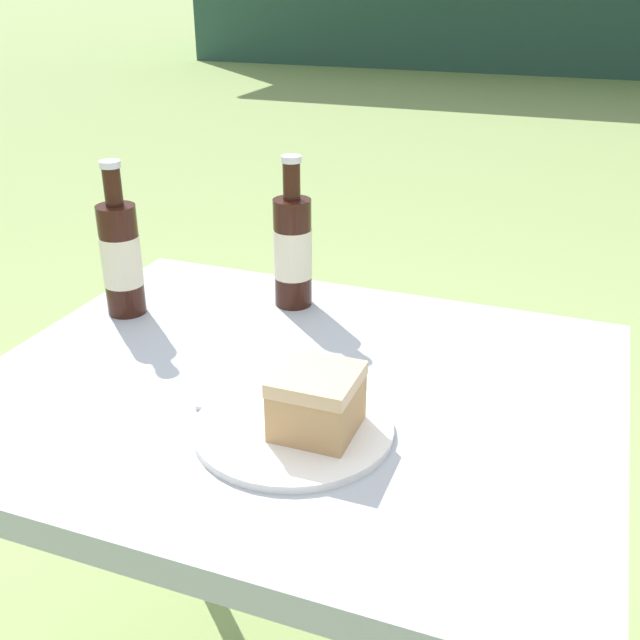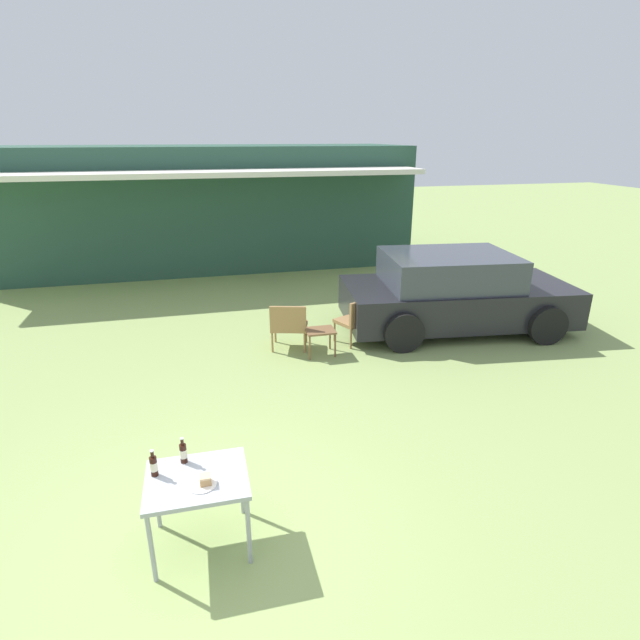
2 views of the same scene
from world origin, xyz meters
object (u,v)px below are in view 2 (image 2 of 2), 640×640
garden_side_table (320,333)px  cake_on_plate (204,482)px  patio_table (197,485)px  wicker_chair_cushioned (289,324)px  cola_bottle_near (183,453)px  wicker_chair_plain (358,318)px  parked_car (454,293)px  cola_bottle_far (154,466)px

garden_side_table → cake_on_plate: bearing=-116.8°
patio_table → cake_on_plate: bearing=-60.7°
patio_table → wicker_chair_cushioned: bearing=69.2°
cola_bottle_near → wicker_chair_cushioned: bearing=66.8°
wicker_chair_plain → cola_bottle_near: 4.78m
wicker_chair_cushioned → cake_on_plate: (-1.49, -4.19, 0.29)m
wicker_chair_cushioned → parked_car: bearing=-159.5°
garden_side_table → cola_bottle_far: 4.33m
wicker_chair_plain → cola_bottle_far: 5.03m
cake_on_plate → patio_table: bearing=119.3°
patio_table → cake_on_plate: size_ratio=3.50×
wicker_chair_plain → cake_on_plate: bearing=32.4°
parked_car → cola_bottle_near: parked_car is taller
parked_car → cola_bottle_far: (-5.04, -4.22, 0.12)m
garden_side_table → patio_table: bearing=-118.2°
cola_bottle_near → cola_bottle_far: same height
cake_on_plate → cola_bottle_near: bearing=114.8°
cake_on_plate → cola_bottle_far: 0.47m
cake_on_plate → cola_bottle_far: (-0.40, 0.22, 0.07)m
patio_table → cola_bottle_far: bearing=161.2°
cola_bottle_far → wicker_chair_cushioned: bearing=64.5°
garden_side_table → cake_on_plate: size_ratio=1.95×
parked_car → cola_bottle_far: bearing=-133.6°
parked_car → wicker_chair_cushioned: 3.17m
garden_side_table → cola_bottle_near: cola_bottle_near is taller
cake_on_plate → cola_bottle_near: size_ratio=0.98×
cake_on_plate → wicker_chair_cushioned: bearing=70.4°
wicker_chair_plain → parked_car: bearing=163.3°
patio_table → cola_bottle_near: size_ratio=3.43×
cola_bottle_far → cola_bottle_near: bearing=27.7°
cola_bottle_near → garden_side_table: bearing=59.0°
cola_bottle_near → cola_bottle_far: bearing=-152.3°
garden_side_table → cola_bottle_far: (-2.34, -3.62, 0.44)m
wicker_chair_plain → cola_bottle_near: (-2.86, -3.82, 0.35)m
wicker_chair_cushioned → patio_table: (-1.55, -4.08, 0.18)m
wicker_chair_plain → patio_table: size_ratio=0.95×
wicker_chair_plain → patio_table: wicker_chair_plain is taller
cola_bottle_near → wicker_chair_plain: bearing=53.2°
wicker_chair_cushioned → cola_bottle_far: 4.41m
wicker_chair_cushioned → wicker_chair_plain: bearing=-165.0°
cake_on_plate → cola_bottle_near: cola_bottle_near is taller
wicker_chair_cushioned → garden_side_table: 0.58m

